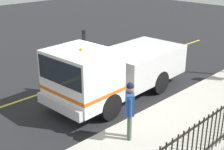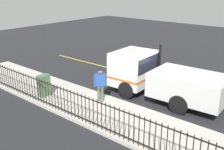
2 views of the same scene
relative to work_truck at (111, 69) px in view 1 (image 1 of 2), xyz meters
The scene contains 7 objects.
ground_plane 1.29m from the work_truck, 137.27° to the right, with size 53.55×53.55×0.00m, color #232326.
sidewalk_slab 3.48m from the work_truck, ahead, with size 3.10×24.34×0.15m, color #B7B2A8.
lane_marking 2.73m from the work_truck, behind, with size 0.12×21.91×0.01m, color yellow.
work_truck is the anchor object (origin of this frame).
worker_standing 3.12m from the work_truck, 34.13° to the right, with size 0.53×0.53×1.83m.
iron_fence 4.69m from the work_truck, ahead, with size 0.04×20.72×1.31m.
traffic_cone 2.20m from the work_truck, behind, with size 0.40×0.40×0.58m, color orange.
Camera 1 is at (8.15, -7.65, 5.34)m, focal length 49.46 mm.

